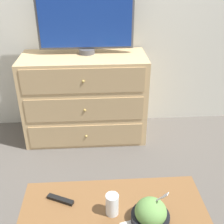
# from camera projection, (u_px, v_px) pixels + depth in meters

# --- Properties ---
(ground_plane) EXTENTS (12.00, 12.00, 0.00)m
(ground_plane) POSITION_uv_depth(u_px,v_px,m) (91.00, 120.00, 3.16)
(ground_plane) COLOR #56514C
(dresser) EXTENTS (1.14, 0.51, 0.83)m
(dresser) POSITION_uv_depth(u_px,v_px,m) (85.00, 98.00, 2.71)
(dresser) COLOR tan
(dresser) RESTS_ON ground_plane
(tv) EXTENTS (0.85, 0.15, 0.64)m
(tv) POSITION_uv_depth(u_px,v_px,m) (85.00, 16.00, 2.42)
(tv) COLOR #515156
(tv) RESTS_ON dresser
(takeout_bowl) EXTENTS (0.19, 0.19, 0.19)m
(takeout_bowl) POSITION_uv_depth(u_px,v_px,m) (151.00, 214.00, 1.35)
(takeout_bowl) COLOR black
(takeout_bowl) RESTS_ON coffee_table
(drink_cup) EXTENTS (0.07, 0.07, 0.12)m
(drink_cup) POSITION_uv_depth(u_px,v_px,m) (112.00, 205.00, 1.39)
(drink_cup) COLOR #9E6638
(drink_cup) RESTS_ON coffee_table
(remote_control) EXTENTS (0.15, 0.09, 0.02)m
(remote_control) POSITION_uv_depth(u_px,v_px,m) (60.00, 200.00, 1.48)
(remote_control) COLOR black
(remote_control) RESTS_ON coffee_table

